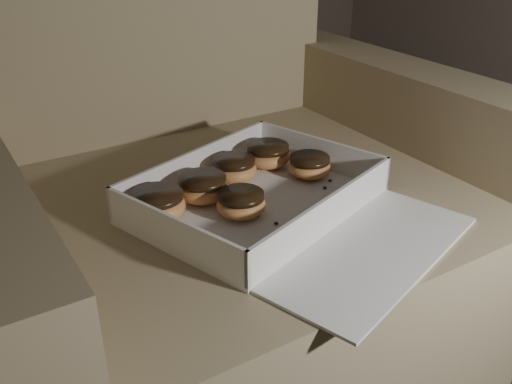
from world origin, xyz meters
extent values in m
cube|color=#968060|center=(0.42, 0.74, 0.23)|extent=(0.79, 0.79, 0.46)
cube|color=#968060|center=(0.00, 0.74, 0.31)|extent=(0.13, 0.79, 0.61)
cube|color=#968060|center=(0.85, 0.74, 0.31)|extent=(0.13, 0.79, 0.61)
cube|color=white|center=(0.41, 0.64, 0.46)|extent=(0.45, 0.39, 0.01)
cube|color=white|center=(0.37, 0.77, 0.50)|extent=(0.36, 0.13, 0.06)
cube|color=white|center=(0.46, 0.51, 0.50)|extent=(0.36, 0.13, 0.06)
cube|color=white|center=(0.24, 0.58, 0.50)|extent=(0.10, 0.27, 0.06)
cube|color=white|center=(0.59, 0.70, 0.50)|extent=(0.10, 0.27, 0.06)
cube|color=#CB525C|center=(0.59, 0.70, 0.50)|extent=(0.09, 0.26, 0.05)
cube|color=white|center=(0.48, 0.43, 0.46)|extent=(0.40, 0.27, 0.01)
ellipsoid|color=#E69A50|center=(0.43, 0.74, 0.49)|extent=(0.08, 0.08, 0.04)
cylinder|color=black|center=(0.43, 0.74, 0.50)|extent=(0.07, 0.07, 0.01)
ellipsoid|color=#E69A50|center=(0.25, 0.68, 0.49)|extent=(0.09, 0.09, 0.04)
cylinder|color=black|center=(0.25, 0.68, 0.51)|extent=(0.08, 0.08, 0.01)
ellipsoid|color=#E69A50|center=(0.37, 0.62, 0.49)|extent=(0.08, 0.08, 0.04)
cylinder|color=black|center=(0.37, 0.62, 0.50)|extent=(0.07, 0.07, 0.01)
ellipsoid|color=#E69A50|center=(0.34, 0.70, 0.49)|extent=(0.09, 0.09, 0.04)
cylinder|color=black|center=(0.34, 0.70, 0.51)|extent=(0.08, 0.08, 0.01)
ellipsoid|color=#E69A50|center=(0.51, 0.75, 0.49)|extent=(0.09, 0.09, 0.04)
cylinder|color=black|center=(0.51, 0.75, 0.51)|extent=(0.08, 0.08, 0.01)
ellipsoid|color=#E69A50|center=(0.55, 0.68, 0.49)|extent=(0.08, 0.08, 0.04)
cylinder|color=black|center=(0.55, 0.68, 0.50)|extent=(0.07, 0.07, 0.01)
ellipsoid|color=black|center=(0.40, 0.56, 0.47)|extent=(0.01, 0.01, 0.00)
ellipsoid|color=black|center=(0.57, 0.64, 0.47)|extent=(0.01, 0.01, 0.00)
ellipsoid|color=black|center=(0.39, 0.60, 0.47)|extent=(0.01, 0.01, 0.00)
ellipsoid|color=black|center=(0.54, 0.62, 0.47)|extent=(0.01, 0.01, 0.00)
camera|label=1|loc=(-0.03, -0.07, 0.92)|focal=40.00mm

